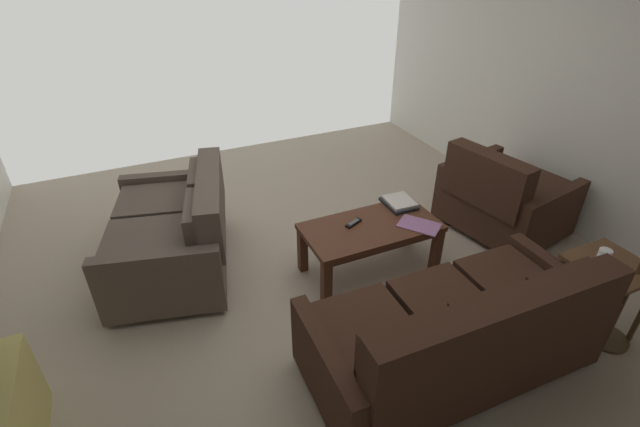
# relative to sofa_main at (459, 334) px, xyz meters

# --- Properties ---
(ground_plane) EXTENTS (5.10, 5.78, 0.01)m
(ground_plane) POSITION_rel_sofa_main_xyz_m (0.39, -1.21, -0.36)
(ground_plane) COLOR tan
(wall_left) EXTENTS (0.12, 5.78, 2.78)m
(wall_left) POSITION_rel_sofa_main_xyz_m (-2.16, -1.21, 1.03)
(wall_left) COLOR silver
(wall_left) RESTS_ON ground
(sofa_main) EXTENTS (1.82, 0.90, 0.86)m
(sofa_main) POSITION_rel_sofa_main_xyz_m (0.00, 0.00, 0.00)
(sofa_main) COLOR black
(sofa_main) RESTS_ON ground
(loveseat_near) EXTENTS (1.17, 1.50, 0.84)m
(loveseat_near) POSITION_rel_sofa_main_xyz_m (1.39, -1.83, 0.00)
(loveseat_near) COLOR black
(loveseat_near) RESTS_ON ground
(coffee_table) EXTENTS (1.09, 0.55, 0.45)m
(coffee_table) POSITION_rel_sofa_main_xyz_m (-0.04, -1.14, 0.02)
(coffee_table) COLOR #4C2819
(coffee_table) RESTS_ON ground
(end_table) EXTENTS (0.45, 0.45, 0.60)m
(end_table) POSITION_rel_sofa_main_xyz_m (-1.12, 0.09, 0.13)
(end_table) COLOR brown
(end_table) RESTS_ON ground
(armchair_side) EXTENTS (1.02, 1.12, 0.87)m
(armchair_side) POSITION_rel_sofa_main_xyz_m (-1.45, -1.17, 0.01)
(armchair_side) COLOR black
(armchair_side) RESTS_ON ground
(coffee_mug) EXTENTS (0.10, 0.08, 0.10)m
(coffee_mug) POSITION_rel_sofa_main_xyz_m (-1.07, 0.05, 0.29)
(coffee_mug) COLOR white
(coffee_mug) RESTS_ON end_table
(book_stack) EXTENTS (0.25, 0.29, 0.04)m
(book_stack) POSITION_rel_sofa_main_xyz_m (-0.42, -1.33, 0.11)
(book_stack) COLOR black
(book_stack) RESTS_ON coffee_table
(tv_remote) EXTENTS (0.16, 0.10, 0.02)m
(tv_remote) POSITION_rel_sofa_main_xyz_m (0.08, -1.22, 0.10)
(tv_remote) COLOR black
(tv_remote) RESTS_ON coffee_table
(loose_magazine) EXTENTS (0.36, 0.38, 0.01)m
(loose_magazine) POSITION_rel_sofa_main_xyz_m (-0.39, -0.98, 0.10)
(loose_magazine) COLOR #996699
(loose_magazine) RESTS_ON coffee_table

